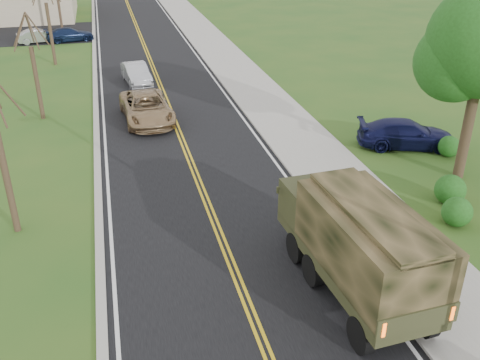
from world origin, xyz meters
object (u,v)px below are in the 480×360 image
object	(u,v)px
military_truck	(358,240)
pickup_navy	(406,134)
sedan_silver	(136,74)
suv_champagne	(147,108)

from	to	relation	value
military_truck	pickup_navy	world-z (taller)	military_truck
military_truck	pickup_navy	size ratio (longest dim) A/B	1.43
sedan_silver	pickup_navy	bearing A→B (deg)	-56.92
suv_champagne	sedan_silver	world-z (taller)	suv_champagne
military_truck	suv_champagne	size ratio (longest dim) A/B	1.23
military_truck	suv_champagne	distance (m)	17.04
sedan_silver	pickup_navy	world-z (taller)	pickup_navy
military_truck	pickup_navy	xyz separation A→B (m)	(7.21, 9.66, -1.18)
military_truck	pickup_navy	bearing A→B (deg)	49.42
suv_champagne	military_truck	bearing A→B (deg)	-78.10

